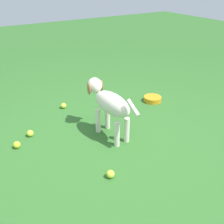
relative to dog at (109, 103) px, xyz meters
The scene contains 7 objects.
ground 0.47m from the dog, 32.18° to the right, with size 14.00×14.00×0.00m, color #2D6026.
dog is the anchor object (origin of this frame).
tennis_ball_0 0.94m from the dog, 106.76° to the right, with size 0.07×0.07×0.07m, color #C4D42D.
tennis_ball_1 0.85m from the dog, 119.36° to the right, with size 0.07×0.07×0.07m, color #C5DC39.
tennis_ball_2 0.86m from the dog, 168.38° to the right, with size 0.07×0.07×0.07m, color #C5DD3B.
tennis_ball_3 0.71m from the dog, 30.63° to the right, with size 0.07×0.07×0.07m, color #C2DA39.
water_bowl 1.00m from the dog, 112.97° to the left, with size 0.22×0.22×0.06m, color orange.
Camera 1 is at (1.66, -1.01, 1.46)m, focal length 42.38 mm.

